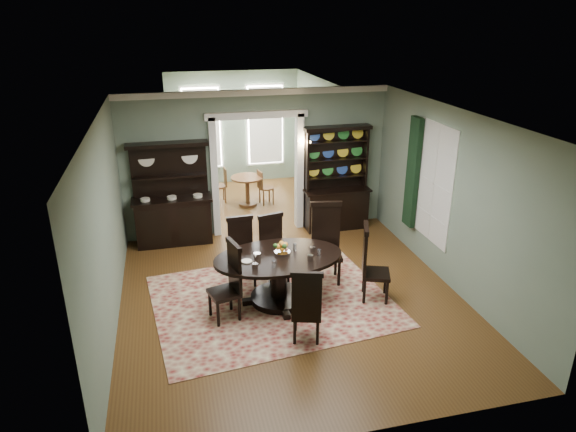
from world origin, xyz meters
name	(u,v)px	position (x,y,z in m)	size (l,w,h in m)	color
room	(291,209)	(0.00, 0.04, 1.58)	(5.51, 6.01, 3.01)	#583617
parlor	(239,135)	(0.00, 5.53, 1.52)	(3.51, 3.50, 3.01)	#583617
doorway_trim	(257,157)	(0.00, 3.00, 1.62)	(2.08, 0.25, 2.57)	silver
right_window	(424,178)	(2.69, 0.93, 1.60)	(0.15, 1.47, 2.12)	white
wall_sconce	(304,143)	(0.95, 2.85, 1.89)	(0.27, 0.21, 0.21)	#B67030
rug	(272,300)	(-0.33, 0.02, 0.01)	(3.73, 2.99, 0.01)	maroon
dining_table	(279,270)	(-0.22, -0.01, 0.57)	(2.13, 2.01, 0.82)	black
centerpiece	(282,251)	(-0.15, 0.04, 0.88)	(1.29, 0.83, 0.21)	silver
chair_far_left	(242,249)	(-0.69, 0.80, 0.63)	(0.46, 0.43, 1.19)	black
chair_far_mid	(273,246)	(-0.15, 0.76, 0.63)	(0.53, 0.51, 1.20)	black
chair_far_right	(326,240)	(0.75, 0.58, 0.74)	(0.60, 0.57, 1.40)	black
chair_end_left	(230,279)	(-1.04, -0.29, 0.65)	(0.54, 0.56, 1.25)	black
chair_end_right	(370,261)	(1.23, -0.27, 0.68)	(0.59, 0.60, 1.29)	black
chair_near	(307,305)	(-0.09, -1.20, 0.62)	(0.53, 0.52, 1.17)	black
sideboard	(173,209)	(-1.79, 2.76, 0.72)	(1.57, 0.56, 2.07)	black
welsh_dresser	(336,192)	(1.66, 2.76, 0.81)	(1.43, 0.54, 2.23)	black
parlor_table	(247,187)	(0.01, 4.53, 0.47)	(0.78, 0.78, 0.73)	#583419
parlor_chair_left	(222,184)	(-0.56, 4.94, 0.46)	(0.37, 0.36, 0.86)	#583419
parlor_chair_right	(264,186)	(0.42, 4.53, 0.46)	(0.39, 0.37, 0.86)	#583419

